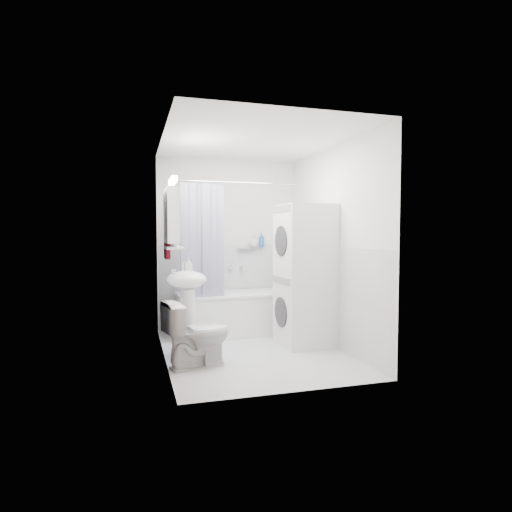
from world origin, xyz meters
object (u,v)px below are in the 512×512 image
object	(u,v)px
toilet	(197,334)
washer_dryer	(305,275)
bathtub	(233,311)
sink	(187,293)

from	to	relation	value
toilet	washer_dryer	bearing A→B (deg)	-83.23
bathtub	washer_dryer	world-z (taller)	washer_dryer
sink	toilet	distance (m)	0.54
bathtub	washer_dryer	size ratio (longest dim) A/B	0.86
sink	washer_dryer	distance (m)	1.44
bathtub	toilet	bearing A→B (deg)	-117.67
sink	bathtub	bearing A→B (deg)	50.66
toilet	bathtub	bearing A→B (deg)	-40.41
bathtub	washer_dryer	xyz separation A→B (m)	(0.71, -0.79, 0.54)
sink	toilet	size ratio (longest dim) A/B	1.54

